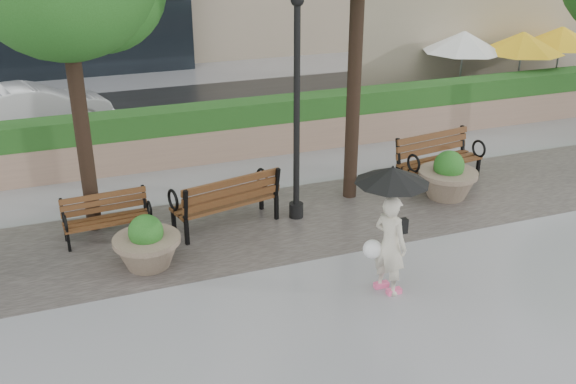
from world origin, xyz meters
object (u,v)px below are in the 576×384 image
object	(u,v)px
lamppost	(297,126)
car_right	(33,109)
bench_1	(108,226)
planter_right	(447,180)
bench_3	(438,168)
planter_left	(147,247)
pedestrian	(391,218)
bench_2	(226,211)

from	to	relation	value
lamppost	car_right	distance (m)	9.01
bench_1	lamppost	size ratio (longest dim) A/B	0.37
planter_right	bench_3	bearing A→B (deg)	69.12
bench_1	bench_3	bearing A→B (deg)	-1.89
planter_left	pedestrian	xyz separation A→B (m)	(3.43, -2.09, 0.90)
planter_left	pedestrian	world-z (taller)	pedestrian
planter_left	lamppost	world-z (taller)	lamppost
bench_3	lamppost	world-z (taller)	lamppost
bench_1	bench_3	size ratio (longest dim) A/B	0.77
bench_1	lamppost	bearing A→B (deg)	-9.83
bench_3	planter_left	size ratio (longest dim) A/B	1.83
bench_2	pedestrian	size ratio (longest dim) A/B	1.03
bench_1	planter_right	size ratio (longest dim) A/B	1.30
planter_right	lamppost	world-z (taller)	lamppost
bench_3	car_right	bearing A→B (deg)	131.68
planter_left	planter_right	size ratio (longest dim) A/B	0.92
car_right	pedestrian	bearing A→B (deg)	-167.89
bench_1	lamppost	xyz separation A→B (m)	(3.57, -0.36, 1.65)
bench_1	car_right	xyz separation A→B (m)	(-1.19, 7.19, 0.43)
bench_1	car_right	bearing A→B (deg)	95.35
bench_3	planter_right	size ratio (longest dim) A/B	1.68
bench_2	pedestrian	distance (m)	3.69
car_right	bench_1	bearing A→B (deg)	175.59
lamppost	pedestrian	size ratio (longest dim) A/B	2.06
bench_2	bench_3	bearing A→B (deg)	173.15
bench_3	planter_right	bearing A→B (deg)	-119.77
planter_left	pedestrian	bearing A→B (deg)	-31.34
planter_right	car_right	world-z (taller)	car_right
planter_left	car_right	distance (m)	8.65
planter_left	lamppost	distance (m)	3.54
bench_2	planter_left	bearing A→B (deg)	18.39
bench_1	lamppost	distance (m)	3.95
planter_left	lamppost	bearing A→B (deg)	16.78
planter_right	planter_left	bearing A→B (deg)	-173.60
bench_1	lamppost	world-z (taller)	lamppost
car_right	pedestrian	xyz separation A→B (m)	(5.13, -10.56, 0.59)
lamppost	car_right	bearing A→B (deg)	122.21
planter_left	planter_right	xyz separation A→B (m)	(6.39, 0.72, 0.03)
planter_left	car_right	world-z (taller)	car_right
car_right	pedestrian	world-z (taller)	pedestrian
planter_right	bench_1	bearing A→B (deg)	175.31
bench_3	lamppost	xyz separation A→B (m)	(-3.66, -0.63, 1.58)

